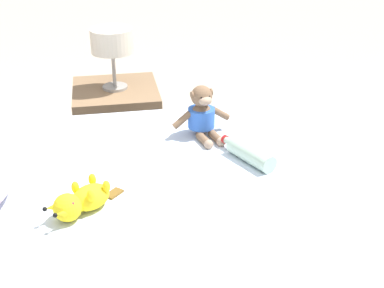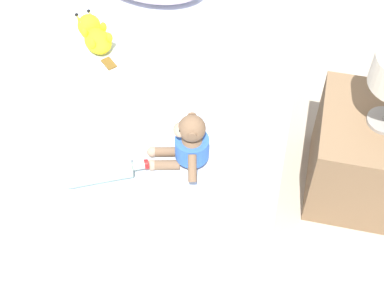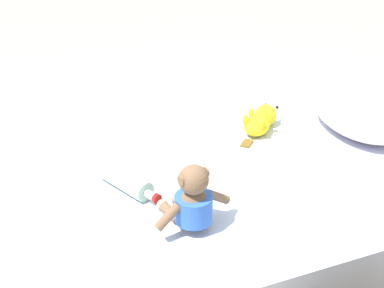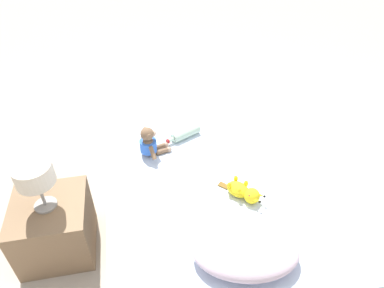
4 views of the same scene
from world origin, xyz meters
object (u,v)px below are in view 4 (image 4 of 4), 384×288
Objects in this scene: plush_monkey at (150,143)px; pillow at (245,250)px; glass_bottle at (185,134)px; plush_yellow_creature at (244,192)px; bed at (214,204)px; nightstand at (55,227)px; bedside_lamp at (34,176)px.

pillow is at bearing 112.87° from plush_monkey.
glass_bottle is (-0.29, -0.14, -0.06)m from plush_monkey.
glass_bottle is at bearing -69.69° from plush_yellow_creature.
bed is 6.35× the size of glass_bottle.
nightstand is at bearing 27.22° from glass_bottle.
pillow reaches higher than plush_yellow_creature.
plush_yellow_creature reaches higher than nightstand.
glass_bottle is (0.25, -0.69, -0.01)m from plush_yellow_creature.
bedside_lamp is at bearing 0.00° from nightstand.
plush_monkey reaches higher than pillow.
bedside_lamp is (1.11, -0.61, 0.18)m from pillow.
plush_monkey reaches higher than bed.
nightstand is at bearing 27.45° from plush_monkey.
glass_bottle is at bearing -77.34° from bed.
nightstand is at bearing -28.76° from pillow.
bedside_lamp reaches higher than plush_monkey.
plush_monkey is 0.60× the size of nightstand.
nightstand is (0.98, 0.51, -0.27)m from glass_bottle.
pillow is 1.30m from nightstand.
pillow reaches higher than nightstand.
glass_bottle reaches higher than nightstand.
bed is 5.39× the size of bedside_lamp.
plush_yellow_creature is at bearing 171.78° from bedside_lamp.
plush_monkey is 0.77m from plush_yellow_creature.
bedside_lamp reaches higher than plush_yellow_creature.
plush_monkey reaches higher than nightstand.
pillow is at bearing 151.24° from bedside_lamp.
glass_bottle reaches higher than bed.
plush_monkey is 0.80m from bedside_lamp.
plush_monkey is 1.00× the size of plush_yellow_creature.
glass_bottle is 0.61× the size of nightstand.
plush_yellow_creature reaches higher than glass_bottle.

